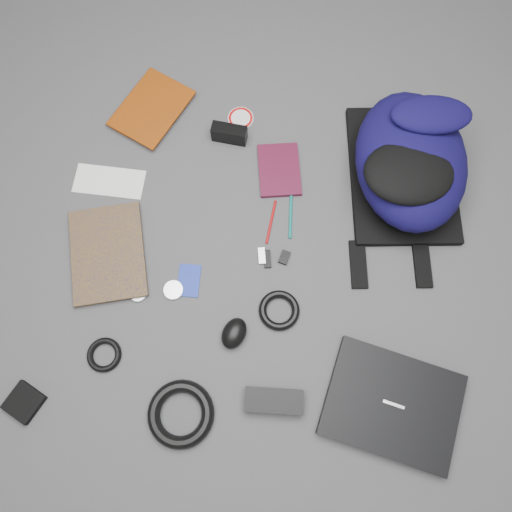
% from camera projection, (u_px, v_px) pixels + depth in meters
% --- Properties ---
extents(ground, '(4.00, 4.00, 0.00)m').
position_uv_depth(ground, '(256.00, 258.00, 1.39)').
color(ground, '#4F4F51').
rests_on(ground, ground).
extents(backpack, '(0.41, 0.53, 0.20)m').
position_uv_depth(backpack, '(411.00, 160.00, 1.37)').
color(backpack, black).
rests_on(backpack, ground).
extents(laptop, '(0.36, 0.29, 0.03)m').
position_uv_depth(laptop, '(392.00, 404.00, 1.26)').
color(laptop, black).
rests_on(laptop, ground).
extents(textbook_red, '(0.24, 0.28, 0.03)m').
position_uv_depth(textbook_red, '(128.00, 96.00, 1.53)').
color(textbook_red, '#792E06').
rests_on(textbook_red, ground).
extents(comic_book, '(0.29, 0.33, 0.02)m').
position_uv_depth(comic_book, '(71.00, 259.00, 1.38)').
color(comic_book, '#A1720B').
rests_on(comic_book, ground).
extents(envelope, '(0.21, 0.11, 0.00)m').
position_uv_depth(envelope, '(109.00, 181.00, 1.45)').
color(envelope, white).
rests_on(envelope, ground).
extents(dvd_case, '(0.16, 0.19, 0.01)m').
position_uv_depth(dvd_case, '(279.00, 170.00, 1.46)').
color(dvd_case, '#3E0B1E').
rests_on(dvd_case, ground).
extents(compact_camera, '(0.10, 0.04, 0.06)m').
position_uv_depth(compact_camera, '(229.00, 134.00, 1.47)').
color(compact_camera, black).
rests_on(compact_camera, ground).
extents(sticker_disc, '(0.10, 0.10, 0.00)m').
position_uv_depth(sticker_disc, '(241.00, 118.00, 1.52)').
color(sticker_disc, white).
rests_on(sticker_disc, ground).
extents(pen_teal, '(0.03, 0.15, 0.01)m').
position_uv_depth(pen_teal, '(291.00, 213.00, 1.42)').
color(pen_teal, '#0C7266').
rests_on(pen_teal, ground).
extents(pen_red, '(0.01, 0.13, 0.01)m').
position_uv_depth(pen_red, '(271.00, 222.00, 1.42)').
color(pen_red, '#AD0D0E').
rests_on(pen_red, ground).
extents(id_badge, '(0.07, 0.10, 0.00)m').
position_uv_depth(id_badge, '(189.00, 281.00, 1.37)').
color(id_badge, '#162CA6').
rests_on(id_badge, ground).
extents(usb_black, '(0.03, 0.05, 0.01)m').
position_uv_depth(usb_black, '(267.00, 259.00, 1.38)').
color(usb_black, black).
rests_on(usb_black, ground).
extents(usb_silver, '(0.03, 0.05, 0.01)m').
position_uv_depth(usb_silver, '(262.00, 256.00, 1.38)').
color(usb_silver, '#A6A6A8').
rests_on(usb_silver, ground).
extents(key_fob, '(0.03, 0.04, 0.01)m').
position_uv_depth(key_fob, '(284.00, 257.00, 1.38)').
color(key_fob, black).
rests_on(key_fob, ground).
extents(mouse, '(0.08, 0.10, 0.04)m').
position_uv_depth(mouse, '(234.00, 333.00, 1.30)').
color(mouse, black).
rests_on(mouse, ground).
extents(headphone_left, '(0.05, 0.05, 0.01)m').
position_uv_depth(headphone_left, '(138.00, 294.00, 1.35)').
color(headphone_left, silver).
rests_on(headphone_left, ground).
extents(headphone_right, '(0.06, 0.06, 0.01)m').
position_uv_depth(headphone_right, '(173.00, 290.00, 1.35)').
color(headphone_right, silver).
rests_on(headphone_right, ground).
extents(cable_coil, '(0.13, 0.13, 0.02)m').
position_uv_depth(cable_coil, '(279.00, 310.00, 1.33)').
color(cable_coil, black).
rests_on(cable_coil, ground).
extents(power_brick, '(0.15, 0.08, 0.04)m').
position_uv_depth(power_brick, '(274.00, 401.00, 1.26)').
color(power_brick, black).
rests_on(power_brick, ground).
extents(power_cord_coil, '(0.22, 0.22, 0.03)m').
position_uv_depth(power_cord_coil, '(181.00, 414.00, 1.25)').
color(power_cord_coil, black).
rests_on(power_cord_coil, ground).
extents(pouch, '(0.10, 0.10, 0.02)m').
position_uv_depth(pouch, '(24.00, 402.00, 1.26)').
color(pouch, black).
rests_on(pouch, ground).
extents(earbud_coil, '(0.11, 0.11, 0.02)m').
position_uv_depth(earbud_coil, '(104.00, 355.00, 1.30)').
color(earbud_coil, black).
rests_on(earbud_coil, ground).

